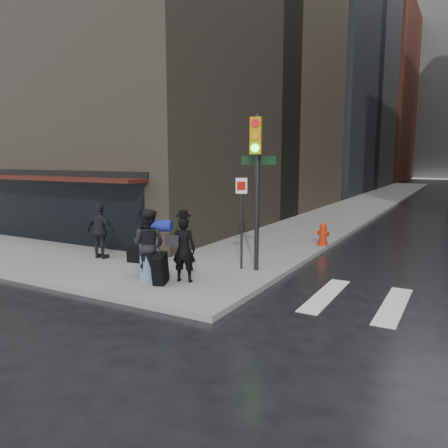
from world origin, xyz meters
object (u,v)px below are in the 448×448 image
(traffic_light, at_px, (255,171))
(fire_hydrant, at_px, (323,235))
(man_overcoat, at_px, (179,252))
(man_jeans, at_px, (149,244))
(man_greycoat, at_px, (100,231))

(traffic_light, distance_m, fire_hydrant, 5.32)
(man_overcoat, relative_size, man_jeans, 1.00)
(man_jeans, relative_size, fire_hydrant, 2.29)
(man_overcoat, distance_m, man_jeans, 0.88)
(man_overcoat, xyz_separation_m, man_greycoat, (-3.81, 1.03, 0.09))
(man_overcoat, relative_size, man_greycoat, 1.07)
(man_jeans, bearing_deg, traffic_light, -140.90)
(man_jeans, height_order, fire_hydrant, man_jeans)
(man_greycoat, xyz_separation_m, traffic_light, (5.03, 0.99, 1.97))
(man_jeans, distance_m, traffic_light, 3.58)
(traffic_light, bearing_deg, fire_hydrant, 68.73)
(man_overcoat, bearing_deg, fire_hydrant, -123.30)
(man_overcoat, height_order, man_greycoat, man_overcoat)
(traffic_light, xyz_separation_m, fire_hydrant, (0.63, 4.65, -2.50))
(man_overcoat, bearing_deg, man_jeans, -5.29)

